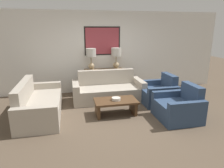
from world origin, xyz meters
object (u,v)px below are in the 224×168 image
object	(u,v)px
table_lamp_left	(91,56)
armchair_near_back_wall	(158,93)
couch_by_side	(39,104)
armchair_near_camera	(178,108)
table_lamp_right	(116,55)
coffee_table	(116,104)
couch_by_back_wall	(108,91)
decorative_bowl	(116,99)
console_table	(104,81)

from	to	relation	value
table_lamp_left	armchair_near_back_wall	distance (m)	2.39
couch_by_side	armchair_near_camera	xyz separation A→B (m)	(3.26, -0.92, -0.00)
table_lamp_left	table_lamp_right	world-z (taller)	same
coffee_table	couch_by_back_wall	bearing A→B (deg)	88.44
armchair_near_camera	table_lamp_right	bearing A→B (deg)	111.78
couch_by_back_wall	armchair_near_back_wall	distance (m)	1.48
couch_by_back_wall	decorative_bowl	xyz separation A→B (m)	(-0.03, -1.14, 0.13)
console_table	armchair_near_back_wall	size ratio (longest dim) A/B	1.30
armchair_near_camera	couch_by_side	bearing A→B (deg)	164.30
console_table	couch_by_back_wall	world-z (taller)	couch_by_back_wall
armchair_near_back_wall	armchair_near_camera	distance (m)	1.12
table_lamp_right	couch_by_side	bearing A→B (deg)	-147.36
console_table	couch_by_side	distance (m)	2.40
table_lamp_right	couch_by_back_wall	size ratio (longest dim) A/B	0.33
couch_by_side	table_lamp_right	bearing A→B (deg)	32.64
table_lamp_right	decorative_bowl	world-z (taller)	table_lamp_right
couch_by_side	coffee_table	bearing A→B (deg)	-10.84
armchair_near_camera	decorative_bowl	bearing A→B (deg)	158.77
table_lamp_right	decorative_bowl	xyz separation A→B (m)	(-0.44, -1.85, -0.84)
couch_by_back_wall	coffee_table	bearing A→B (deg)	-91.56
table_lamp_right	armchair_near_back_wall	distance (m)	1.87
table_lamp_left	decorative_bowl	size ratio (longest dim) A/B	3.18
couch_by_side	armchair_near_back_wall	xyz separation A→B (m)	(3.26, 0.20, -0.00)
table_lamp_left	decorative_bowl	distance (m)	2.07
console_table	table_lamp_right	xyz separation A→B (m)	(0.41, 0.00, 0.85)
table_lamp_right	decorative_bowl	distance (m)	2.08
console_table	couch_by_side	xyz separation A→B (m)	(-1.89, -1.48, -0.12)
console_table	armchair_near_camera	world-z (taller)	armchair_near_camera
table_lamp_left	couch_by_side	size ratio (longest dim) A/B	0.33
couch_by_back_wall	armchair_near_back_wall	size ratio (longest dim) A/B	2.16
console_table	decorative_bowl	world-z (taller)	console_table
decorative_bowl	armchair_near_camera	xyz separation A→B (m)	(1.39, -0.54, -0.14)
couch_by_side	coffee_table	world-z (taller)	couch_by_side
table_lamp_right	couch_by_side	xyz separation A→B (m)	(-2.30, -1.48, -0.97)
couch_by_side	console_table	bearing A→B (deg)	37.94
console_table	table_lamp_right	world-z (taller)	table_lamp_right
table_lamp_left	couch_by_side	xyz separation A→B (m)	(-1.48, -1.48, -0.97)
table_lamp_right	armchair_near_back_wall	bearing A→B (deg)	-53.09
console_table	couch_by_back_wall	size ratio (longest dim) A/B	0.60
table_lamp_left	armchair_near_camera	bearing A→B (deg)	-53.38
couch_by_side	coffee_table	xyz separation A→B (m)	(1.86, -0.36, -0.01)
coffee_table	armchair_near_back_wall	distance (m)	1.51
table_lamp_left	armchair_near_camera	distance (m)	3.14
console_table	table_lamp_left	distance (m)	0.95
table_lamp_right	coffee_table	distance (m)	2.12
couch_by_side	armchair_near_back_wall	size ratio (longest dim) A/B	2.16
console_table	table_lamp_left	bearing A→B (deg)	180.00
coffee_table	table_lamp_right	bearing A→B (deg)	76.46
armchair_near_back_wall	armchair_near_camera	size ratio (longest dim) A/B	1.00
armchair_near_back_wall	couch_by_back_wall	bearing A→B (deg)	157.81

